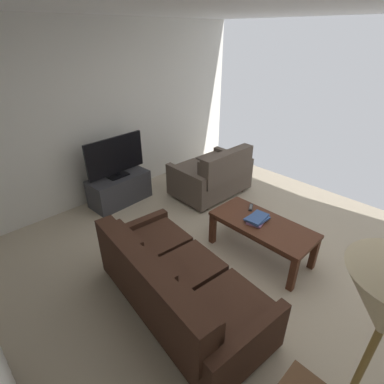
# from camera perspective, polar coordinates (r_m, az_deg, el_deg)

# --- Properties ---
(ground_plane) EXTENTS (5.61, 5.11, 0.01)m
(ground_plane) POSITION_cam_1_polar(r_m,az_deg,el_deg) (3.66, 11.05, -14.34)
(ground_plane) COLOR #B7A88E
(wall_right) EXTENTS (0.12, 5.11, 2.67)m
(wall_right) POSITION_cam_1_polar(r_m,az_deg,el_deg) (4.93, -15.48, 14.53)
(wall_right) COLOR silver
(wall_right) RESTS_ON ground
(ceiling_slab) EXTENTS (5.61, 5.11, 0.01)m
(ceiling_slab) POSITION_cam_1_polar(r_m,az_deg,el_deg) (2.71, 17.25, 32.11)
(ceiling_slab) COLOR white
(sofa_main) EXTENTS (1.94, 1.05, 0.79)m
(sofa_main) POSITION_cam_1_polar(r_m,az_deg,el_deg) (2.94, -3.41, -17.53)
(sofa_main) COLOR black
(sofa_main) RESTS_ON ground
(loveseat_near) EXTENTS (0.90, 1.25, 0.85)m
(loveseat_near) POSITION_cam_1_polar(r_m,az_deg,el_deg) (4.91, 4.11, 3.35)
(loveseat_near) COLOR black
(loveseat_near) RESTS_ON ground
(coffee_table) EXTENTS (1.23, 0.57, 0.47)m
(coffee_table) POSITION_cam_1_polar(r_m,az_deg,el_deg) (3.63, 13.52, -6.80)
(coffee_table) COLOR #4C2819
(coffee_table) RESTS_ON ground
(floor_lamp) EXTENTS (0.36, 0.36, 1.81)m
(floor_lamp) POSITION_cam_1_polar(r_m,az_deg,el_deg) (1.32, 33.13, -20.98)
(floor_lamp) COLOR olive
(floor_lamp) RESTS_ON ground
(tv_stand) EXTENTS (0.51, 0.98, 0.47)m
(tv_stand) POSITION_cam_1_polar(r_m,az_deg,el_deg) (4.87, -13.92, 0.58)
(tv_stand) COLOR #38383D
(tv_stand) RESTS_ON ground
(flat_tv) EXTENTS (0.22, 0.99, 0.63)m
(flat_tv) POSITION_cam_1_polar(r_m,az_deg,el_deg) (4.64, -14.72, 6.71)
(flat_tv) COLOR black
(flat_tv) RESTS_ON tv_stand
(book_stack) EXTENTS (0.24, 0.32, 0.06)m
(book_stack) POSITION_cam_1_polar(r_m,az_deg,el_deg) (3.59, 12.60, -5.10)
(book_stack) COLOR #996699
(book_stack) RESTS_ON coffee_table
(tv_remote) EXTENTS (0.12, 0.16, 0.02)m
(tv_remote) POSITION_cam_1_polar(r_m,az_deg,el_deg) (3.84, 11.41, -2.95)
(tv_remote) COLOR black
(tv_remote) RESTS_ON coffee_table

